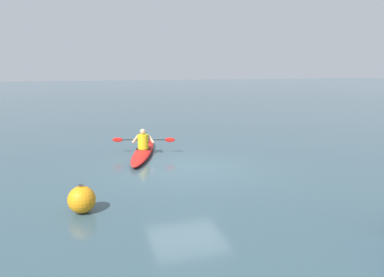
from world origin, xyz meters
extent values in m
plane|color=#334C56|center=(0.00, 0.00, 0.00)|extent=(160.00, 160.00, 0.00)
ellipsoid|color=red|center=(1.07, -2.30, 0.12)|extent=(1.81, 4.21, 0.25)
torus|color=black|center=(1.05, -2.37, 0.23)|extent=(0.70, 0.70, 0.04)
cylinder|color=black|center=(0.71, -3.51, 0.24)|extent=(0.18, 0.18, 0.02)
cylinder|color=yellow|center=(1.07, -2.32, 0.52)|extent=(0.39, 0.39, 0.54)
sphere|color=tan|center=(1.07, -2.32, 0.90)|extent=(0.21, 0.21, 0.21)
cylinder|color=black|center=(1.01, -2.51, 0.55)|extent=(1.92, 0.61, 0.03)
ellipsoid|color=red|center=(1.96, -2.80, 0.55)|extent=(0.39, 0.15, 0.17)
ellipsoid|color=red|center=(0.05, -2.22, 0.55)|extent=(0.39, 0.15, 0.17)
cylinder|color=tan|center=(1.33, -2.49, 0.59)|extent=(0.31, 0.18, 0.34)
cylinder|color=tan|center=(0.76, -2.31, 0.59)|extent=(0.25, 0.25, 0.34)
sphere|color=orange|center=(3.26, 2.73, 0.31)|extent=(0.63, 0.63, 0.63)
torus|color=#333338|center=(3.26, 2.73, 0.66)|extent=(0.12, 0.12, 0.02)
camera|label=1|loc=(3.03, 10.82, 3.27)|focal=33.48mm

